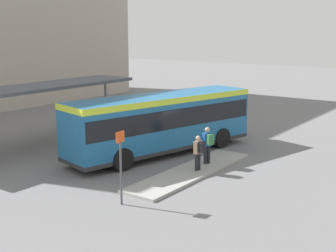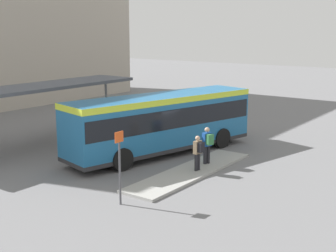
{
  "view_description": "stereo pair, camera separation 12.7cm",
  "coord_description": "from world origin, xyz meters",
  "px_view_note": "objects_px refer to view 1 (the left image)",
  "views": [
    {
      "loc": [
        -19.12,
        -14.2,
        6.48
      ],
      "look_at": [
        0.54,
        0.0,
        1.4
      ],
      "focal_mm": 50.0,
      "sensor_mm": 36.0,
      "label": 1
    },
    {
      "loc": [
        -19.05,
        -14.3,
        6.48
      ],
      "look_at": [
        0.54,
        0.0,
        1.4
      ],
      "focal_mm": 50.0,
      "sensor_mm": 36.0,
      "label": 2
    }
  ],
  "objects_px": {
    "bicycle_black": "(178,114)",
    "bicycle_blue": "(171,112)",
    "pedestrian_companion": "(199,151)",
    "bicycle_green": "(186,115)",
    "city_bus": "(162,120)",
    "platform_sign": "(121,165)",
    "pedestrian_waiting": "(208,143)",
    "potted_planter_near_shelter": "(115,130)",
    "potted_planter_far_side": "(97,134)"
  },
  "relations": [
    {
      "from": "bicycle_blue",
      "to": "potted_planter_near_shelter",
      "type": "height_order",
      "value": "potted_planter_near_shelter"
    },
    {
      "from": "pedestrian_waiting",
      "to": "bicycle_green",
      "type": "height_order",
      "value": "pedestrian_waiting"
    },
    {
      "from": "bicycle_blue",
      "to": "potted_planter_far_side",
      "type": "bearing_deg",
      "value": -86.19
    },
    {
      "from": "pedestrian_companion",
      "to": "bicycle_green",
      "type": "height_order",
      "value": "pedestrian_companion"
    },
    {
      "from": "pedestrian_companion",
      "to": "platform_sign",
      "type": "relative_size",
      "value": 0.58
    },
    {
      "from": "city_bus",
      "to": "platform_sign",
      "type": "relative_size",
      "value": 3.94
    },
    {
      "from": "city_bus",
      "to": "bicycle_black",
      "type": "bearing_deg",
      "value": 43.41
    },
    {
      "from": "pedestrian_waiting",
      "to": "bicycle_black",
      "type": "height_order",
      "value": "pedestrian_waiting"
    },
    {
      "from": "bicycle_black",
      "to": "platform_sign",
      "type": "bearing_deg",
      "value": -56.57
    },
    {
      "from": "pedestrian_companion",
      "to": "bicycle_green",
      "type": "relative_size",
      "value": 1.02
    },
    {
      "from": "pedestrian_companion",
      "to": "bicycle_black",
      "type": "height_order",
      "value": "pedestrian_companion"
    },
    {
      "from": "bicycle_black",
      "to": "platform_sign",
      "type": "xyz_separation_m",
      "value": [
        -15.16,
        -7.9,
        1.2
      ]
    },
    {
      "from": "pedestrian_companion",
      "to": "city_bus",
      "type": "bearing_deg",
      "value": -21.78
    },
    {
      "from": "city_bus",
      "to": "bicycle_blue",
      "type": "relative_size",
      "value": 6.13
    },
    {
      "from": "bicycle_blue",
      "to": "platform_sign",
      "type": "relative_size",
      "value": 0.64
    },
    {
      "from": "potted_planter_far_side",
      "to": "platform_sign",
      "type": "bearing_deg",
      "value": -130.16
    },
    {
      "from": "pedestrian_companion",
      "to": "bicycle_blue",
      "type": "bearing_deg",
      "value": -43.53
    },
    {
      "from": "city_bus",
      "to": "potted_planter_near_shelter",
      "type": "xyz_separation_m",
      "value": [
        0.72,
        3.94,
        -1.2
      ]
    },
    {
      "from": "bicycle_black",
      "to": "potted_planter_far_side",
      "type": "bearing_deg",
      "value": -78.98
    },
    {
      "from": "bicycle_green",
      "to": "potted_planter_far_side",
      "type": "distance_m",
      "value": 9.12
    },
    {
      "from": "pedestrian_companion",
      "to": "bicycle_blue",
      "type": "height_order",
      "value": "pedestrian_companion"
    },
    {
      "from": "bicycle_black",
      "to": "pedestrian_waiting",
      "type": "bearing_deg",
      "value": -42.68
    },
    {
      "from": "bicycle_blue",
      "to": "potted_planter_far_side",
      "type": "distance_m",
      "value": 9.4
    },
    {
      "from": "city_bus",
      "to": "potted_planter_far_side",
      "type": "xyz_separation_m",
      "value": [
        -0.75,
        4.0,
        -1.14
      ]
    },
    {
      "from": "potted_planter_near_shelter",
      "to": "bicycle_black",
      "type": "bearing_deg",
      "value": 6.53
    },
    {
      "from": "pedestrian_companion",
      "to": "potted_planter_near_shelter",
      "type": "bearing_deg",
      "value": -12.99
    },
    {
      "from": "potted_planter_near_shelter",
      "to": "bicycle_green",
      "type": "bearing_deg",
      "value": 1.28
    },
    {
      "from": "bicycle_blue",
      "to": "potted_planter_far_side",
      "type": "height_order",
      "value": "potted_planter_far_side"
    },
    {
      "from": "bicycle_green",
      "to": "platform_sign",
      "type": "xyz_separation_m",
      "value": [
        -15.08,
        -7.19,
        1.21
      ]
    },
    {
      "from": "pedestrian_waiting",
      "to": "city_bus",
      "type": "bearing_deg",
      "value": 10.44
    },
    {
      "from": "platform_sign",
      "to": "pedestrian_companion",
      "type": "bearing_deg",
      "value": -2.97
    },
    {
      "from": "city_bus",
      "to": "platform_sign",
      "type": "distance_m",
      "value": 7.4
    },
    {
      "from": "city_bus",
      "to": "platform_sign",
      "type": "height_order",
      "value": "city_bus"
    },
    {
      "from": "pedestrian_waiting",
      "to": "potted_planter_far_side",
      "type": "xyz_separation_m",
      "value": [
        -0.2,
        7.1,
        -0.46
      ]
    },
    {
      "from": "potted_planter_near_shelter",
      "to": "potted_planter_far_side",
      "type": "distance_m",
      "value": 1.47
    },
    {
      "from": "pedestrian_companion",
      "to": "potted_planter_far_side",
      "type": "relative_size",
      "value": 1.25
    },
    {
      "from": "pedestrian_waiting",
      "to": "bicycle_blue",
      "type": "relative_size",
      "value": 0.99
    },
    {
      "from": "city_bus",
      "to": "potted_planter_near_shelter",
      "type": "distance_m",
      "value": 4.18
    },
    {
      "from": "city_bus",
      "to": "bicycle_green",
      "type": "xyz_separation_m",
      "value": [
        8.36,
        4.11,
        -1.47
      ]
    },
    {
      "from": "pedestrian_companion",
      "to": "bicycle_green",
      "type": "bearing_deg",
      "value": -47.99
    },
    {
      "from": "bicycle_green",
      "to": "potted_planter_far_side",
      "type": "relative_size",
      "value": 1.22
    },
    {
      "from": "pedestrian_waiting",
      "to": "platform_sign",
      "type": "height_order",
      "value": "platform_sign"
    },
    {
      "from": "pedestrian_companion",
      "to": "pedestrian_waiting",
      "type": "bearing_deg",
      "value": -73.2
    },
    {
      "from": "pedestrian_companion",
      "to": "potted_planter_far_side",
      "type": "height_order",
      "value": "pedestrian_companion"
    },
    {
      "from": "bicycle_black",
      "to": "bicycle_blue",
      "type": "relative_size",
      "value": 0.92
    },
    {
      "from": "pedestrian_companion",
      "to": "platform_sign",
      "type": "bearing_deg",
      "value": 92.62
    },
    {
      "from": "bicycle_black",
      "to": "pedestrian_companion",
      "type": "bearing_deg",
      "value": -45.35
    },
    {
      "from": "city_bus",
      "to": "pedestrian_waiting",
      "type": "relative_size",
      "value": 6.22
    },
    {
      "from": "bicycle_green",
      "to": "bicycle_black",
      "type": "xyz_separation_m",
      "value": [
        0.08,
        0.71,
        0.01
      ]
    },
    {
      "from": "pedestrian_waiting",
      "to": "pedestrian_companion",
      "type": "relative_size",
      "value": 1.1
    }
  ]
}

